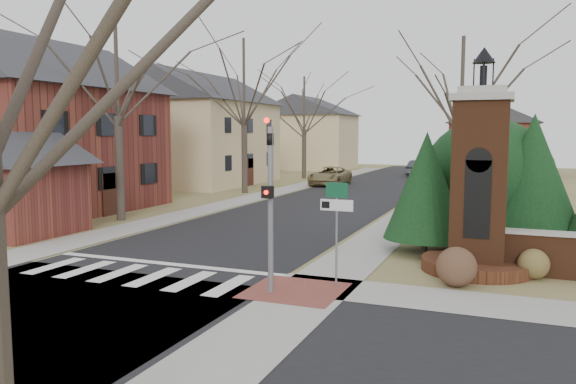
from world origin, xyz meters
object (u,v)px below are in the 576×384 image
at_px(traffic_signal_pole, 270,192).
at_px(distant_car, 421,168).
at_px(sign_post, 336,213).
at_px(pickup_truck, 330,176).
at_px(brick_gate_monument, 479,198).

bearing_deg(traffic_signal_pole, distant_car, 93.30).
relative_size(sign_post, pickup_truck, 0.54).
relative_size(brick_gate_monument, pickup_truck, 1.26).
bearing_deg(distant_car, brick_gate_monument, 107.21).
xyz_separation_m(traffic_signal_pole, pickup_truck, (-7.70, 29.14, -1.87)).
height_order(pickup_truck, distant_car, distant_car).
distance_m(sign_post, brick_gate_monument, 4.55).
distance_m(sign_post, distant_car, 38.97).
distance_m(traffic_signal_pole, brick_gate_monument, 6.47).
distance_m(pickup_truck, distant_car, 12.30).
relative_size(traffic_signal_pole, pickup_truck, 0.88).
height_order(traffic_signal_pole, distant_car, traffic_signal_pole).
distance_m(brick_gate_monument, distant_car, 36.49).
xyz_separation_m(sign_post, distant_car, (-3.61, 38.79, -1.17)).
height_order(sign_post, brick_gate_monument, brick_gate_monument).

